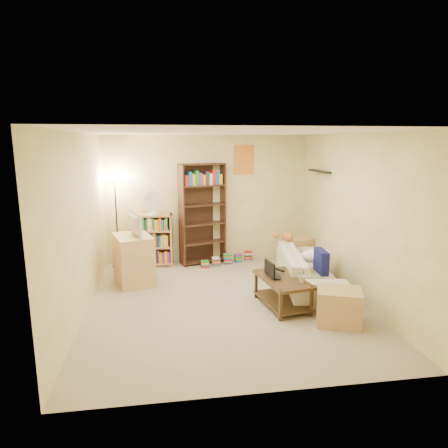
# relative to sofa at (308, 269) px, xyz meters

# --- Properties ---
(room) EXTENTS (4.50, 4.54, 2.52)m
(room) POSITION_rel_sofa_xyz_m (-1.45, -0.43, 1.32)
(room) COLOR tan
(room) RESTS_ON ground
(sofa) EXTENTS (2.31, 1.44, 0.60)m
(sofa) POSITION_rel_sofa_xyz_m (0.00, 0.00, 0.00)
(sofa) COLOR beige
(sofa) RESTS_ON ground
(navy_pillow) EXTENTS (0.14, 0.40, 0.36)m
(navy_pillow) POSITION_rel_sofa_xyz_m (0.03, -0.46, 0.27)
(navy_pillow) COLOR #131754
(navy_pillow) RESTS_ON sofa
(cream_blanket) EXTENTS (0.56, 0.40, 0.24)m
(cream_blanket) POSITION_rel_sofa_xyz_m (0.15, 0.03, 0.22)
(cream_blanket) COLOR white
(cream_blanket) RESTS_ON sofa
(tabby_cat) EXTENTS (0.48, 0.23, 0.16)m
(tabby_cat) POSITION_rel_sofa_xyz_m (-0.14, 0.82, 0.38)
(tabby_cat) COLOR #C27329
(tabby_cat) RESTS_ON sofa
(coffee_table) EXTENTS (0.69, 1.06, 0.44)m
(coffee_table) POSITION_rel_sofa_xyz_m (-0.66, -0.72, -0.02)
(coffee_table) COLOR #48341C
(coffee_table) RESTS_ON ground
(laptop) EXTENTS (0.38, 0.28, 0.03)m
(laptop) POSITION_rel_sofa_xyz_m (-0.70, -0.65, 0.15)
(laptop) COLOR black
(laptop) RESTS_ON coffee_table
(laptop_screen) EXTENTS (0.06, 0.33, 0.22)m
(laptop_screen) POSITION_rel_sofa_xyz_m (-0.84, -0.67, 0.27)
(laptop_screen) COLOR white
(laptop_screen) RESTS_ON laptop
(mug) EXTENTS (0.19, 0.19, 0.10)m
(mug) POSITION_rel_sofa_xyz_m (-0.45, -0.94, 0.18)
(mug) COLOR silver
(mug) RESTS_ON coffee_table
(tv_remote) EXTENTS (0.13, 0.18, 0.02)m
(tv_remote) POSITION_rel_sofa_xyz_m (-0.60, -0.38, 0.15)
(tv_remote) COLOR black
(tv_remote) RESTS_ON coffee_table
(tv_stand) EXTENTS (0.76, 0.90, 0.83)m
(tv_stand) POSITION_rel_sofa_xyz_m (-2.86, 0.63, 0.11)
(tv_stand) COLOR tan
(tv_stand) RESTS_ON ground
(television) EXTENTS (0.74, 0.47, 0.39)m
(television) POSITION_rel_sofa_xyz_m (-2.86, 0.63, 0.73)
(television) COLOR black
(television) RESTS_ON tv_stand
(tall_bookshelf) EXTENTS (0.93, 0.54, 1.97)m
(tall_bookshelf) POSITION_rel_sofa_xyz_m (-1.58, 1.61, 0.74)
(tall_bookshelf) COLOR #3C2017
(tall_bookshelf) RESTS_ON ground
(short_bookshelf) EXTENTS (0.81, 0.37, 1.01)m
(short_bookshelf) POSITION_rel_sofa_xyz_m (-2.57, 1.61, 0.20)
(short_bookshelf) COLOR tan
(short_bookshelf) RESTS_ON ground
(desk_fan) EXTENTS (0.36, 0.20, 0.46)m
(desk_fan) POSITION_rel_sofa_xyz_m (-2.52, 1.57, 0.94)
(desk_fan) COLOR silver
(desk_fan) RESTS_ON short_bookshelf
(floor_lamp) EXTENTS (0.28, 0.28, 1.68)m
(floor_lamp) POSITION_rel_sofa_xyz_m (-3.22, 1.61, 1.04)
(floor_lamp) COLOR black
(floor_lamp) RESTS_ON ground
(side_table) EXTENTS (0.60, 0.60, 0.54)m
(side_table) POSITION_rel_sofa_xyz_m (0.26, 1.25, -0.03)
(side_table) COLOR tan
(side_table) RESTS_ON ground
(end_cabinet) EXTENTS (0.70, 0.64, 0.47)m
(end_cabinet) POSITION_rel_sofa_xyz_m (-0.08, -1.37, -0.07)
(end_cabinet) COLOR tan
(end_cabinet) RESTS_ON ground
(book_stacks) EXTENTS (1.09, 0.51, 0.20)m
(book_stacks) POSITION_rel_sofa_xyz_m (-1.10, 1.48, -0.22)
(book_stacks) COLOR red
(book_stacks) RESTS_ON ground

